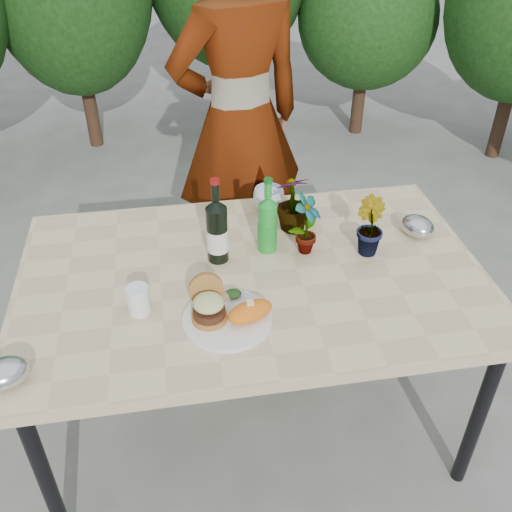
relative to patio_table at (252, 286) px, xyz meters
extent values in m
plane|color=slate|center=(0.00, 0.00, -0.69)|extent=(80.00, 80.00, 0.00)
cube|color=beige|center=(0.00, 0.00, 0.04)|extent=(1.60, 1.00, 0.04)
cylinder|color=black|center=(-0.72, -0.42, -0.34)|extent=(0.05, 0.05, 0.71)
cylinder|color=black|center=(0.72, -0.42, -0.34)|extent=(0.05, 0.05, 0.71)
cylinder|color=black|center=(-0.72, 0.42, -0.34)|extent=(0.05, 0.05, 0.71)
cylinder|color=black|center=(0.72, 0.42, -0.34)|extent=(0.05, 0.05, 0.71)
cylinder|color=#382316|center=(-0.80, 2.80, -0.48)|extent=(0.10, 0.10, 0.42)
cylinder|color=#382316|center=(0.30, 3.00, -0.44)|extent=(0.10, 0.10, 0.50)
cylinder|color=#382316|center=(1.30, 2.70, -0.50)|extent=(0.10, 0.10, 0.38)
ellipsoid|color=#23521B|center=(1.30, 2.70, 0.20)|extent=(1.03, 1.03, 1.03)
cylinder|color=#382316|center=(2.20, 2.10, -0.47)|extent=(0.10, 0.10, 0.44)
cylinder|color=white|center=(-0.11, -0.23, 0.06)|extent=(0.28, 0.28, 0.01)
cylinder|color=#B7722D|center=(-0.17, -0.23, 0.08)|extent=(0.11, 0.11, 0.02)
cylinder|color=#472314|center=(-0.17, -0.23, 0.10)|extent=(0.10, 0.10, 0.02)
ellipsoid|color=beige|center=(-0.17, -0.23, 0.14)|extent=(0.10, 0.10, 0.04)
cylinder|color=#B7722D|center=(-0.17, -0.15, 0.13)|extent=(0.11, 0.06, 0.11)
ellipsoid|color=orange|center=(-0.05, -0.25, 0.10)|extent=(0.17, 0.12, 0.06)
ellipsoid|color=olive|center=(-0.11, -0.14, 0.08)|extent=(0.04, 0.04, 0.02)
ellipsoid|color=#193814|center=(-0.08, -0.13, 0.09)|extent=(0.06, 0.04, 0.03)
cylinder|color=black|center=(-0.11, 0.10, 0.16)|extent=(0.07, 0.07, 0.21)
cylinder|color=white|center=(-0.11, 0.10, 0.14)|extent=(0.08, 0.08, 0.08)
cone|color=black|center=(-0.11, 0.10, 0.28)|extent=(0.07, 0.07, 0.03)
cylinder|color=black|center=(-0.11, 0.10, 0.33)|extent=(0.03, 0.03, 0.06)
cylinder|color=maroon|center=(-0.11, 0.10, 0.37)|extent=(0.03, 0.03, 0.01)
cylinder|color=#1A932B|center=(0.08, 0.13, 0.15)|extent=(0.07, 0.07, 0.19)
cylinder|color=#198C26|center=(0.08, 0.13, 0.13)|extent=(0.07, 0.07, 0.07)
cone|color=#1A932B|center=(0.08, 0.13, 0.26)|extent=(0.07, 0.07, 0.03)
cylinder|color=#1A932B|center=(0.08, 0.13, 0.30)|extent=(0.03, 0.03, 0.06)
cylinder|color=#0C5919|center=(0.08, 0.13, 0.34)|extent=(0.03, 0.03, 0.01)
cylinder|color=white|center=(-0.38, -0.14, 0.10)|extent=(0.07, 0.07, 0.09)
imported|color=#22551D|center=(0.21, 0.09, 0.18)|extent=(0.15, 0.15, 0.24)
imported|color=#20551D|center=(0.43, 0.06, 0.16)|extent=(0.11, 0.13, 0.21)
imported|color=#1D511B|center=(0.20, 0.25, 0.17)|extent=(0.15, 0.15, 0.23)
imported|color=silver|center=(0.13, 0.40, 0.11)|extent=(0.16, 0.16, 0.10)
ellipsoid|color=#BABBC1|center=(-0.74, -0.38, 0.10)|extent=(0.16, 0.14, 0.08)
ellipsoid|color=#B2B5B9|center=(0.65, 0.13, 0.10)|extent=(0.16, 0.17, 0.08)
imported|color=#8C5846|center=(0.09, 0.92, 0.22)|extent=(0.76, 0.61, 1.82)
camera|label=1|loc=(-0.24, -1.53, 1.26)|focal=40.00mm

